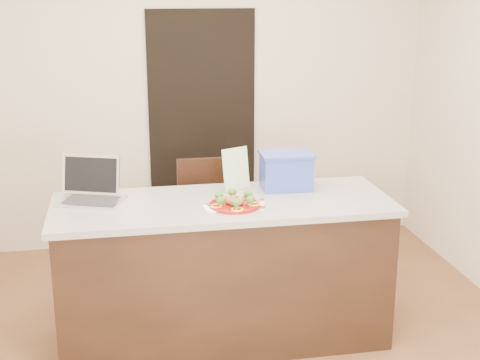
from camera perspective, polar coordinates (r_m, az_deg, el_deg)
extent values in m
plane|color=brown|center=(4.21, -0.82, -14.87)|extent=(4.00, 4.00, 0.00)
plane|color=beige|center=(5.65, -4.33, 7.80)|extent=(4.00, 0.00, 4.00)
plane|color=beige|center=(1.86, 9.64, -10.43)|extent=(4.00, 0.00, 4.00)
cube|color=black|center=(5.70, -3.23, 4.33)|extent=(0.90, 0.02, 2.00)
cube|color=black|center=(4.23, -1.42, -8.02)|extent=(2.00, 0.70, 0.88)
cube|color=beige|center=(4.06, -1.46, -2.09)|extent=(2.06, 0.76, 0.04)
cylinder|color=maroon|center=(3.95, -0.48, -2.17)|extent=(0.30, 0.30, 0.02)
torus|color=maroon|center=(3.95, -0.48, -2.07)|extent=(0.30, 0.30, 0.01)
sphere|color=brown|center=(3.94, -0.48, -1.74)|extent=(0.04, 0.04, 0.04)
sphere|color=brown|center=(3.98, -0.66, -1.58)|extent=(0.04, 0.04, 0.04)
sphere|color=brown|center=(3.96, -0.98, -1.66)|extent=(0.04, 0.04, 0.04)
sphere|color=brown|center=(3.93, -1.02, -1.80)|extent=(0.04, 0.04, 0.04)
sphere|color=brown|center=(3.91, -0.74, -1.90)|extent=(0.04, 0.04, 0.04)
sphere|color=brown|center=(3.91, -0.31, -1.91)|extent=(0.04, 0.04, 0.04)
sphere|color=brown|center=(3.93, 0.02, -1.82)|extent=(0.04, 0.04, 0.04)
sphere|color=brown|center=(3.95, 0.05, -1.68)|extent=(0.04, 0.04, 0.04)
ellipsoid|color=#275216|center=(4.00, 0.68, -1.21)|extent=(0.05, 0.05, 0.04)
ellipsoid|color=#275216|center=(4.03, -0.65, -1.04)|extent=(0.05, 0.05, 0.04)
ellipsoid|color=#275216|center=(3.98, -1.83, -1.31)|extent=(0.05, 0.05, 0.04)
ellipsoid|color=#275216|center=(3.88, -1.69, -1.76)|extent=(0.05, 0.05, 0.04)
ellipsoid|color=#275216|center=(3.84, -0.31, -1.94)|extent=(0.05, 0.05, 0.04)
ellipsoid|color=#275216|center=(3.90, 0.89, -1.66)|extent=(0.05, 0.05, 0.04)
torus|color=gold|center=(4.05, 0.29, -1.53)|extent=(0.07, 0.07, 0.01)
torus|color=gold|center=(4.03, -1.63, -1.61)|extent=(0.07, 0.07, 0.01)
torus|color=gold|center=(3.90, -2.02, -2.22)|extent=(0.07, 0.07, 0.01)
torus|color=gold|center=(3.84, -0.24, -2.52)|extent=(0.07, 0.07, 0.01)
torus|color=gold|center=(3.93, 1.18, -2.07)|extent=(0.07, 0.07, 0.01)
cube|color=white|center=(3.92, -2.02, -2.41)|extent=(0.15, 0.15, 0.01)
cube|color=silver|center=(3.90, -2.27, -2.44)|extent=(0.05, 0.13, 0.00)
cube|color=silver|center=(3.97, -2.41, -2.11)|extent=(0.05, 0.06, 0.00)
cube|color=white|center=(3.89, -1.49, -2.47)|extent=(0.04, 0.08, 0.01)
cube|color=silver|center=(3.97, -1.69, -2.09)|extent=(0.04, 0.10, 0.00)
cylinder|color=white|center=(3.89, 1.92, -2.23)|extent=(0.03, 0.03, 0.05)
cylinder|color=white|center=(3.88, 1.92, -1.80)|extent=(0.02, 0.02, 0.01)
cylinder|color=red|center=(3.88, 1.92, -1.67)|extent=(0.02, 0.02, 0.01)
cylinder|color=red|center=(3.89, 1.92, -2.27)|extent=(0.03, 0.03, 0.02)
cube|color=silver|center=(4.13, -12.57, -1.76)|extent=(0.44, 0.37, 0.02)
cube|color=silver|center=(4.21, -12.63, 0.47)|extent=(0.37, 0.19, 0.24)
cube|color=black|center=(4.21, -12.63, 0.45)|extent=(0.33, 0.16, 0.21)
cube|color=#272629|center=(4.12, -12.58, -1.69)|extent=(0.36, 0.28, 0.00)
cube|color=white|center=(4.24, -0.35, 0.93)|extent=(0.19, 0.12, 0.27)
cube|color=#2F46AC|center=(4.29, 3.95, 0.68)|extent=(0.31, 0.23, 0.22)
cube|color=#2F46AC|center=(4.26, 3.98, 2.21)|extent=(0.34, 0.25, 0.02)
cube|color=black|center=(4.85, -2.53, -4.53)|extent=(0.43, 0.43, 0.04)
cube|color=black|center=(4.94, -2.88, -0.87)|extent=(0.43, 0.04, 0.49)
cylinder|color=black|center=(4.75, -4.39, -8.03)|extent=(0.04, 0.04, 0.46)
cylinder|color=black|center=(4.79, 0.01, -7.72)|extent=(0.04, 0.04, 0.46)
cylinder|color=black|center=(5.08, -4.85, -6.35)|extent=(0.04, 0.04, 0.46)
cylinder|color=black|center=(5.13, -0.74, -6.08)|extent=(0.04, 0.04, 0.46)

